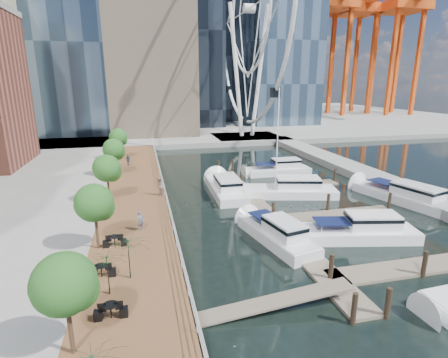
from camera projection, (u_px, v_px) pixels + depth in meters
name	position (u px, v px, depth m)	size (l,w,h in m)	color
ground	(274.00, 270.00, 23.24)	(520.00, 520.00, 0.00)	black
boardwalk	(136.00, 201.00, 35.16)	(6.00, 60.00, 1.00)	brown
seawall	(166.00, 199.00, 35.83)	(0.25, 60.00, 1.00)	#595954
land_far	(165.00, 118.00, 118.73)	(200.00, 114.00, 1.00)	gray
breakwater	(361.00, 173.00, 46.31)	(4.00, 60.00, 1.00)	gray
pier	(247.00, 138.00, 74.98)	(14.00, 12.00, 1.00)	gray
railing	(164.00, 190.00, 35.54)	(0.10, 60.00, 1.05)	white
floating_docks	(313.00, 205.00, 34.24)	(16.00, 34.00, 2.60)	#6D6051
ferris_wheel	(249.00, 9.00, 68.18)	(5.80, 45.60, 47.80)	white
port_cranes	(358.00, 59.00, 122.66)	(40.00, 52.00, 38.00)	#D84C14
street_trees	(107.00, 168.00, 32.68)	(2.60, 42.60, 4.60)	#3F2B1C
cafe_tables	(106.00, 289.00, 18.68)	(2.50, 13.70, 0.74)	black
yacht_foreground	(357.00, 239.00, 27.84)	(2.73, 10.19, 2.15)	white
pedestrian_near	(140.00, 221.00, 26.84)	(0.57, 0.37, 1.56)	#4D5367
pedestrian_mid	(159.00, 187.00, 35.09)	(0.92, 0.72, 1.89)	gray
pedestrian_far	(128.00, 160.00, 48.08)	(0.87, 0.36, 1.48)	#353943
moored_yachts	(296.00, 199.00, 37.30)	(22.27, 32.56, 11.50)	white
cafe_seating	(115.00, 291.00, 17.05)	(4.11, 11.78, 2.53)	#0F3720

